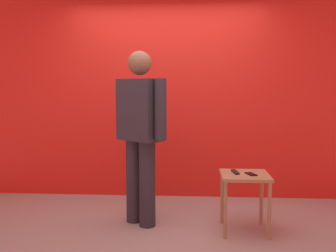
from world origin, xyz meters
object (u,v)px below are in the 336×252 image
(standing_person, at_px, (140,129))
(side_table, at_px, (245,184))
(cell_phone, at_px, (251,174))
(tv_remote, at_px, (235,172))

(standing_person, relative_size, side_table, 3.08)
(standing_person, xyz_separation_m, cell_phone, (1.12, -0.18, -0.42))
(tv_remote, bearing_deg, standing_person, 164.16)
(standing_person, distance_m, tv_remote, 1.06)
(tv_remote, bearing_deg, cell_phone, -31.28)
(standing_person, bearing_deg, tv_remote, -6.85)
(standing_person, height_order, cell_phone, standing_person)
(standing_person, xyz_separation_m, tv_remote, (0.97, -0.12, -0.42))
(cell_phone, bearing_deg, side_table, 136.54)
(standing_person, bearing_deg, side_table, -8.22)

